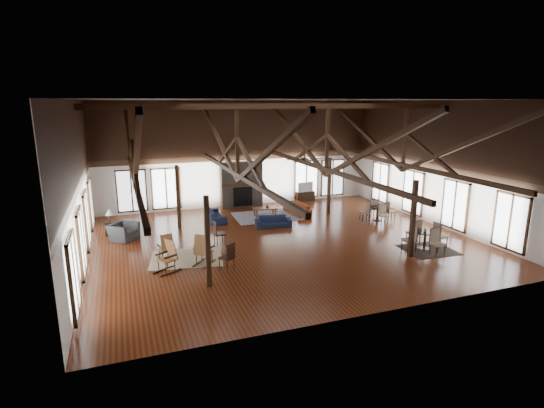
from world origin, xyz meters
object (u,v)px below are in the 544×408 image
object	(u,v)px
sofa_orange	(297,209)
cafe_table_near	(425,237)
tv_console	(305,196)
sofa_navy_left	(215,215)
coffee_table	(265,209)
sofa_navy_front	(273,221)
cafe_table_far	(378,211)
armchair	(123,232)

from	to	relation	value
sofa_orange	cafe_table_near	bearing A→B (deg)	16.65
tv_console	sofa_navy_left	bearing A→B (deg)	-157.53
coffee_table	cafe_table_near	xyz separation A→B (m)	(4.54, -7.07, 0.11)
sofa_navy_front	tv_console	bearing A→B (deg)	60.13
sofa_orange	cafe_table_far	bearing A→B (deg)	48.23
armchair	cafe_table_far	size ratio (longest dim) A/B	0.60
sofa_navy_left	coffee_table	bearing A→B (deg)	-93.41
sofa_navy_left	tv_console	size ratio (longest dim) A/B	1.71
sofa_orange	coffee_table	world-z (taller)	sofa_orange
sofa_orange	tv_console	distance (m)	3.19
coffee_table	armchair	distance (m)	7.30
sofa_navy_left	sofa_orange	world-z (taller)	sofa_navy_left
sofa_navy_front	cafe_table_far	distance (m)	5.49
armchair	cafe_table_far	world-z (taller)	cafe_table_far
sofa_navy_front	armchair	world-z (taller)	armchair
sofa_navy_left	coffee_table	world-z (taller)	sofa_navy_left
sofa_navy_front	sofa_orange	world-z (taller)	sofa_orange
sofa_orange	armchair	distance (m)	9.09
sofa_navy_left	armchair	bearing A→B (deg)	109.40
cafe_table_near	tv_console	world-z (taller)	cafe_table_near
armchair	tv_console	bearing A→B (deg)	-29.92
armchair	tv_console	world-z (taller)	armchair
tv_console	sofa_orange	bearing A→B (deg)	-121.61
armchair	coffee_table	bearing A→B (deg)	-39.14
sofa_orange	coffee_table	bearing A→B (deg)	-96.29
sofa_navy_front	sofa_navy_left	size ratio (longest dim) A/B	0.88
sofa_navy_left	sofa_orange	xyz separation A→B (m)	(4.50, -0.16, -0.00)
coffee_table	cafe_table_near	distance (m)	8.41
sofa_navy_left	coffee_table	distance (m)	2.66
sofa_navy_front	sofa_orange	bearing A→B (deg)	51.23
cafe_table_far	sofa_navy_left	bearing A→B (deg)	160.82
sofa_navy_front	cafe_table_far	xyz separation A→B (m)	(5.43, -0.73, 0.23)
armchair	sofa_navy_left	bearing A→B (deg)	-31.02
armchair	tv_console	xyz separation A→B (m)	(10.64, 4.23, -0.08)
sofa_navy_left	cafe_table_far	world-z (taller)	cafe_table_far
coffee_table	tv_console	bearing A→B (deg)	43.71
sofa_orange	coffee_table	distance (m)	1.84
cafe_table_near	sofa_navy_front	bearing A→B (deg)	132.62
sofa_orange	armchair	world-z (taller)	armchair
sofa_navy_left	coffee_table	xyz separation A→B (m)	(2.66, -0.10, 0.13)
sofa_navy_front	sofa_orange	size ratio (longest dim) A/B	0.89
sofa_orange	cafe_table_near	world-z (taller)	cafe_table_near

